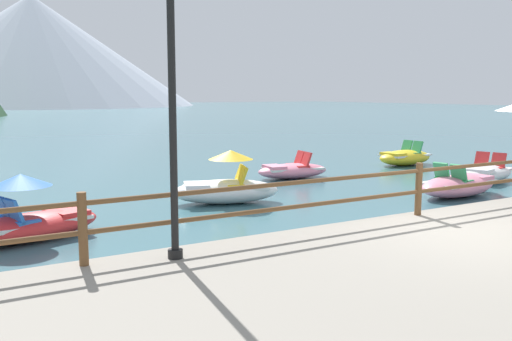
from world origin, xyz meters
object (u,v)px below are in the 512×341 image
Objects in this scene: pedal_boat_5 at (30,219)px; pedal_boat_7 at (405,157)px; pedal_boat_1 at (226,186)px; pedal_boat_2 at (292,170)px; pedal_boat_6 at (458,185)px; lamp_post at (172,64)px; pedal_boat_0 at (485,172)px.

pedal_boat_5 is 1.21× the size of pedal_boat_7.
pedal_boat_1 reaches higher than pedal_boat_7.
pedal_boat_6 reaches higher than pedal_boat_2.
lamp_post is 1.83× the size of pedal_boat_7.
pedal_boat_1 is 9.39m from pedal_boat_7.
pedal_boat_0 is 5.67m from pedal_boat_2.
pedal_boat_2 is (-4.56, 3.38, -0.01)m from pedal_boat_0.
pedal_boat_1 is at bearing 55.87° from lamp_post.
pedal_boat_5 is at bearing 109.02° from lamp_post.
lamp_post is 4.65m from pedal_boat_5.
pedal_boat_6 is 1.16× the size of pedal_boat_7.
pedal_boat_5 is (-8.14, -3.70, 0.12)m from pedal_boat_2.
lamp_post is 1.79× the size of pedal_boat_2.
lamp_post reaches higher than pedal_boat_0.
pedal_boat_7 reaches higher than pedal_boat_6.
pedal_boat_2 is 0.88× the size of pedal_boat_6.
lamp_post is 12.40m from pedal_boat_0.
pedal_boat_1 is 1.01× the size of pedal_boat_6.
pedal_boat_5 is (-1.26, 3.65, -2.59)m from lamp_post.
lamp_post is 14.77m from pedal_boat_7.
pedal_boat_0 is at bearing 19.15° from lamp_post.
pedal_boat_2 is 5.33m from pedal_boat_7.
pedal_boat_0 is 1.00× the size of pedal_boat_6.
pedal_boat_2 is at bearing 34.75° from pedal_boat_1.
pedal_boat_0 is at bearing 1.45° from pedal_boat_5.
pedal_boat_1 is (-8.14, 0.89, 0.14)m from pedal_boat_0.
pedal_boat_7 is at bearing 79.45° from pedal_boat_0.
lamp_post is at bearing -124.13° from pedal_boat_1.
pedal_boat_7 reaches higher than pedal_boat_0.
pedal_boat_6 is (-2.66, -1.26, 0.03)m from pedal_boat_0.
pedal_boat_6 is 6.22m from pedal_boat_7.
lamp_post is at bearing -133.11° from pedal_boat_2.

